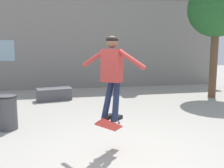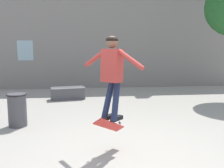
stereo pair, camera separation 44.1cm
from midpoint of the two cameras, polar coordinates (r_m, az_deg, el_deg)
name	(u,v)px [view 2 (the right image)]	position (r m, az deg, el deg)	size (l,w,h in m)	color
ground_plane	(122,156)	(4.58, 5.11, -16.18)	(40.00, 40.00, 0.00)	#A39E93
building_backdrop	(98,38)	(11.96, -2.09, 10.50)	(14.34, 0.52, 5.74)	gray
skate_ledge	(68,93)	(9.32, -8.74, -2.10)	(1.29, 0.70, 0.46)	#4C4C51
trash_bin	(17,109)	(6.39, -19.02, -5.49)	(0.47, 0.47, 0.80)	#47474C
skater	(112,70)	(4.39, 2.89, 3.13)	(0.99, 0.96, 1.50)	#B23833
skateboard_flipping	(109,125)	(4.56, 2.19, -9.40)	(0.62, 0.58, 0.45)	red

